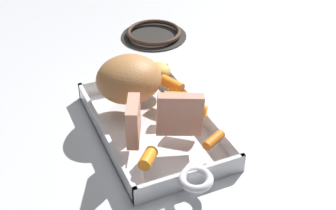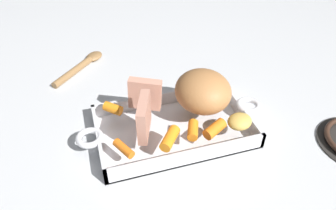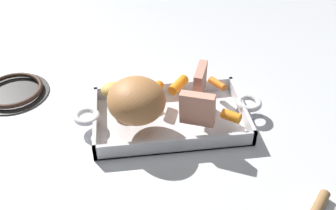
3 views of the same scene
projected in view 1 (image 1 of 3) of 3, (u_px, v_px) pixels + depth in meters
The scene contains 12 objects.
ground_plane at pixel (154, 131), 0.92m from camera, with size 1.96×1.96×0.00m, color silver.
roasting_dish at pixel (153, 126), 0.91m from camera, with size 0.42×0.21×0.04m.
pork_roast at pixel (129, 79), 0.92m from camera, with size 0.13×0.12×0.09m, color #AE7340.
roast_slice_thick at pixel (180, 115), 0.82m from camera, with size 0.02×0.08×0.08m, color tan.
roast_slice_outer at pixel (133, 121), 0.82m from camera, with size 0.02×0.07×0.07m, color tan.
baby_carrot_southeast at pixel (192, 110), 0.89m from camera, with size 0.02×0.02×0.06m, color orange.
baby_carrot_northwest at pixel (148, 158), 0.78m from camera, with size 0.02×0.02×0.04m, color orange.
baby_carrot_northeast at pixel (214, 140), 0.82m from camera, with size 0.02×0.02×0.05m, color orange.
baby_carrot_short at pixel (172, 84), 0.96m from camera, with size 0.02×0.02×0.05m, color orange.
baby_carrot_center_right at pixel (175, 97), 0.92m from camera, with size 0.02×0.02×0.04m, color orange.
potato_halved at pixel (159, 70), 1.00m from camera, with size 0.05×0.05×0.03m, color gold.
stove_burner_rear at pixel (154, 34), 1.24m from camera, with size 0.17×0.17×0.02m.
Camera 1 is at (0.67, -0.26, 0.57)m, focal length 50.25 mm.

